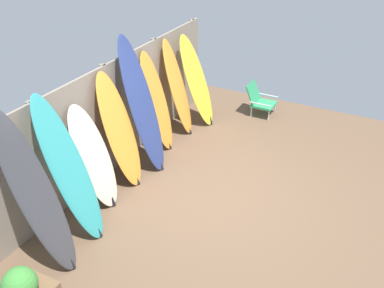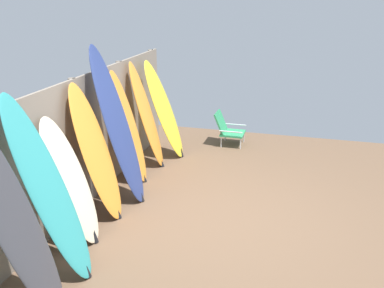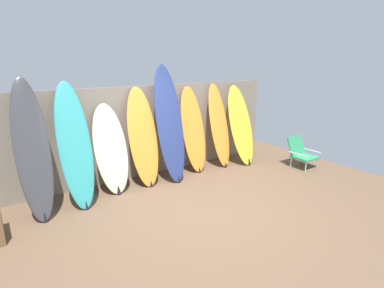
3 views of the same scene
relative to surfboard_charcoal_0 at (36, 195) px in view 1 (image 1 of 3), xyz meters
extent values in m
plane|color=brown|center=(2.10, -1.48, -1.01)|extent=(7.68, 7.68, 0.00)
cube|color=gray|center=(2.10, 0.52, -0.11)|extent=(6.08, 0.04, 1.80)
cylinder|color=slate|center=(0.66, 0.56, -0.11)|extent=(0.10, 0.10, 1.80)
cylinder|color=slate|center=(2.10, 0.56, -0.11)|extent=(0.10, 0.10, 1.80)
cylinder|color=slate|center=(3.54, 0.56, -0.11)|extent=(0.10, 0.10, 1.80)
cylinder|color=slate|center=(4.98, 0.56, -0.11)|extent=(0.10, 0.10, 1.80)
ellipsoid|color=#38383D|center=(0.00, 0.00, 0.01)|extent=(0.52, 0.89, 2.04)
cone|color=black|center=(0.00, -0.37, -0.93)|extent=(0.08, 0.08, 0.15)
ellipsoid|color=teal|center=(0.60, 0.04, -0.03)|extent=(0.55, 0.86, 1.96)
cone|color=black|center=(0.60, -0.31, -0.93)|extent=(0.08, 0.08, 0.14)
ellipsoid|color=beige|center=(1.23, 0.17, -0.24)|extent=(0.59, 0.61, 1.55)
cone|color=black|center=(1.23, -0.08, -0.92)|extent=(0.08, 0.08, 0.16)
ellipsoid|color=orange|center=(1.84, 0.15, -0.11)|extent=(0.59, 0.65, 1.81)
cone|color=black|center=(1.84, -0.10, -0.95)|extent=(0.08, 0.08, 0.11)
ellipsoid|color=navy|center=(2.37, 0.08, 0.09)|extent=(0.59, 0.76, 2.21)
cone|color=black|center=(2.37, -0.22, -0.94)|extent=(0.08, 0.08, 0.13)
ellipsoid|color=orange|center=(3.01, 0.21, -0.13)|extent=(0.53, 0.53, 1.76)
cone|color=black|center=(3.01, -0.01, -0.95)|extent=(0.08, 0.08, 0.11)
ellipsoid|color=orange|center=(3.67, 0.17, -0.12)|extent=(0.46, 0.59, 1.79)
cone|color=black|center=(3.67, -0.08, -0.95)|extent=(0.08, 0.08, 0.10)
ellipsoid|color=yellow|center=(4.19, 0.04, -0.14)|extent=(0.63, 0.80, 1.74)
cone|color=black|center=(4.19, -0.27, -0.92)|extent=(0.08, 0.08, 0.17)
cylinder|color=silver|center=(4.88, -1.24, -0.90)|extent=(0.02, 0.02, 0.22)
cylinder|color=silver|center=(5.29, -1.24, -0.90)|extent=(0.02, 0.02, 0.22)
cylinder|color=silver|center=(4.88, -0.87, -0.90)|extent=(0.02, 0.02, 0.22)
cylinder|color=silver|center=(5.29, -0.87, -0.90)|extent=(0.02, 0.02, 0.22)
cube|color=#2D8C59|center=(5.09, -1.05, -0.78)|extent=(0.48, 0.44, 0.03)
cube|color=#2D8C59|center=(5.09, -0.81, -0.58)|extent=(0.46, 0.20, 0.43)
cylinder|color=silver|center=(4.85, -1.05, -0.67)|extent=(0.02, 0.44, 0.02)
cylinder|color=silver|center=(5.33, -1.05, -0.67)|extent=(0.02, 0.44, 0.02)
sphere|color=#408B38|center=(-0.81, -0.49, -0.41)|extent=(0.36, 0.36, 0.36)
camera|label=1|loc=(-2.65, -3.41, 3.03)|focal=40.00mm
camera|label=2|loc=(-2.75, -2.38, 1.85)|focal=40.00mm
camera|label=3|loc=(-0.44, -4.77, 1.25)|focal=28.00mm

